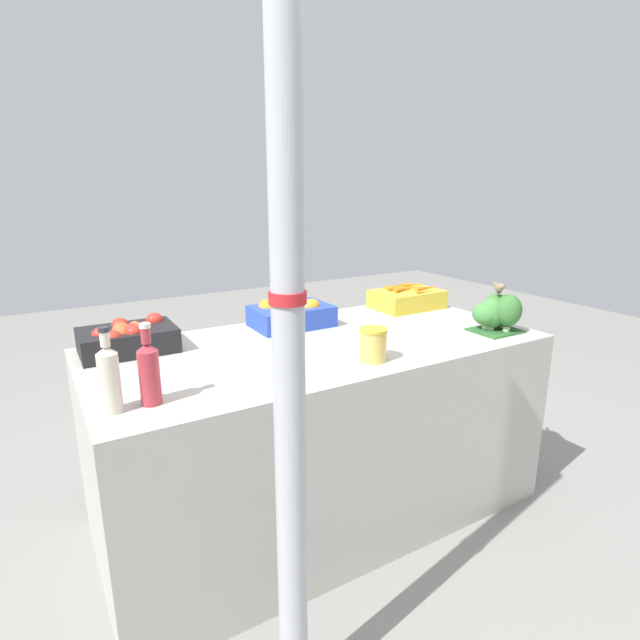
{
  "coord_description": "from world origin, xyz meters",
  "views": [
    {
      "loc": [
        -1.06,
        -1.79,
        1.5
      ],
      "look_at": [
        0.0,
        0.0,
        0.94
      ],
      "focal_mm": 28.0,
      "sensor_mm": 36.0,
      "label": 1
    }
  ],
  "objects_px": {
    "orange_crate": "(291,314)",
    "carrot_crate": "(407,298)",
    "support_pole": "(288,342)",
    "sparrow_bird": "(499,287)",
    "juice_bottle_ruby": "(149,371)",
    "pickle_jar": "(373,344)",
    "broccoli_pile": "(498,312)",
    "apple_crate": "(128,338)",
    "juice_bottle_cloudy": "(109,377)"
  },
  "relations": [
    {
      "from": "carrot_crate",
      "to": "juice_bottle_cloudy",
      "type": "height_order",
      "value": "juice_bottle_cloudy"
    },
    {
      "from": "sparrow_bird",
      "to": "apple_crate",
      "type": "bearing_deg",
      "value": -77.59
    },
    {
      "from": "pickle_jar",
      "to": "orange_crate",
      "type": "bearing_deg",
      "value": 94.9
    },
    {
      "from": "support_pole",
      "to": "orange_crate",
      "type": "distance_m",
      "value": 1.2
    },
    {
      "from": "juice_bottle_cloudy",
      "to": "juice_bottle_ruby",
      "type": "bearing_deg",
      "value": -0.0
    },
    {
      "from": "carrot_crate",
      "to": "sparrow_bird",
      "type": "height_order",
      "value": "sparrow_bird"
    },
    {
      "from": "sparrow_bird",
      "to": "broccoli_pile",
      "type": "bearing_deg",
      "value": 137.38
    },
    {
      "from": "apple_crate",
      "to": "pickle_jar",
      "type": "height_order",
      "value": "apple_crate"
    },
    {
      "from": "juice_bottle_ruby",
      "to": "support_pole",
      "type": "bearing_deg",
      "value": -63.45
    },
    {
      "from": "apple_crate",
      "to": "orange_crate",
      "type": "bearing_deg",
      "value": 0.08
    },
    {
      "from": "carrot_crate",
      "to": "pickle_jar",
      "type": "bearing_deg",
      "value": -138.47
    },
    {
      "from": "broccoli_pile",
      "to": "carrot_crate",
      "type": "bearing_deg",
      "value": 97.32
    },
    {
      "from": "support_pole",
      "to": "orange_crate",
      "type": "height_order",
      "value": "support_pole"
    },
    {
      "from": "juice_bottle_ruby",
      "to": "pickle_jar",
      "type": "distance_m",
      "value": 0.84
    },
    {
      "from": "support_pole",
      "to": "apple_crate",
      "type": "xyz_separation_m",
      "value": [
        -0.21,
        1.05,
        -0.24
      ]
    },
    {
      "from": "carrot_crate",
      "to": "pickle_jar",
      "type": "xyz_separation_m",
      "value": [
        -0.68,
        -0.6,
        0.01
      ]
    },
    {
      "from": "broccoli_pile",
      "to": "sparrow_bird",
      "type": "height_order",
      "value": "sparrow_bird"
    },
    {
      "from": "pickle_jar",
      "to": "sparrow_bird",
      "type": "distance_m",
      "value": 0.75
    },
    {
      "from": "pickle_jar",
      "to": "sparrow_bird",
      "type": "height_order",
      "value": "sparrow_bird"
    },
    {
      "from": "juice_bottle_ruby",
      "to": "broccoli_pile",
      "type": "bearing_deg",
      "value": 0.2
    },
    {
      "from": "support_pole",
      "to": "orange_crate",
      "type": "relative_size",
      "value": 6.07
    },
    {
      "from": "juice_bottle_ruby",
      "to": "pickle_jar",
      "type": "height_order",
      "value": "juice_bottle_ruby"
    },
    {
      "from": "apple_crate",
      "to": "broccoli_pile",
      "type": "height_order",
      "value": "broccoli_pile"
    },
    {
      "from": "carrot_crate",
      "to": "juice_bottle_cloudy",
      "type": "distance_m",
      "value": 1.72
    },
    {
      "from": "juice_bottle_cloudy",
      "to": "support_pole",
      "type": "bearing_deg",
      "value": -53.57
    },
    {
      "from": "carrot_crate",
      "to": "pickle_jar",
      "type": "distance_m",
      "value": 0.9
    },
    {
      "from": "broccoli_pile",
      "to": "pickle_jar",
      "type": "height_order",
      "value": "broccoli_pile"
    },
    {
      "from": "support_pole",
      "to": "pickle_jar",
      "type": "bearing_deg",
      "value": 37.07
    },
    {
      "from": "orange_crate",
      "to": "carrot_crate",
      "type": "height_order",
      "value": "carrot_crate"
    },
    {
      "from": "apple_crate",
      "to": "juice_bottle_ruby",
      "type": "distance_m",
      "value": 0.57
    },
    {
      "from": "broccoli_pile",
      "to": "pickle_jar",
      "type": "bearing_deg",
      "value": -177.11
    },
    {
      "from": "support_pole",
      "to": "apple_crate",
      "type": "distance_m",
      "value": 1.09
    },
    {
      "from": "support_pole",
      "to": "apple_crate",
      "type": "relative_size",
      "value": 6.07
    },
    {
      "from": "support_pole",
      "to": "apple_crate",
      "type": "height_order",
      "value": "support_pole"
    },
    {
      "from": "pickle_jar",
      "to": "juice_bottle_ruby",
      "type": "bearing_deg",
      "value": 177.8
    },
    {
      "from": "orange_crate",
      "to": "sparrow_bird",
      "type": "distance_m",
      "value": 0.98
    },
    {
      "from": "support_pole",
      "to": "sparrow_bird",
      "type": "height_order",
      "value": "support_pole"
    },
    {
      "from": "pickle_jar",
      "to": "support_pole",
      "type": "bearing_deg",
      "value": -142.93
    },
    {
      "from": "orange_crate",
      "to": "carrot_crate",
      "type": "bearing_deg",
      "value": 0.01
    },
    {
      "from": "orange_crate",
      "to": "carrot_crate",
      "type": "distance_m",
      "value": 0.73
    },
    {
      "from": "carrot_crate",
      "to": "pickle_jar",
      "type": "relative_size",
      "value": 2.85
    },
    {
      "from": "carrot_crate",
      "to": "broccoli_pile",
      "type": "height_order",
      "value": "broccoli_pile"
    },
    {
      "from": "apple_crate",
      "to": "carrot_crate",
      "type": "height_order",
      "value": "carrot_crate"
    },
    {
      "from": "orange_crate",
      "to": "carrot_crate",
      "type": "relative_size",
      "value": 1.0
    },
    {
      "from": "apple_crate",
      "to": "broccoli_pile",
      "type": "relative_size",
      "value": 1.57
    },
    {
      "from": "support_pole",
      "to": "broccoli_pile",
      "type": "bearing_deg",
      "value": 19.95
    },
    {
      "from": "support_pole",
      "to": "sparrow_bird",
      "type": "relative_size",
      "value": 18.74
    },
    {
      "from": "broccoli_pile",
      "to": "sparrow_bird",
      "type": "relative_size",
      "value": 1.97
    },
    {
      "from": "juice_bottle_cloudy",
      "to": "sparrow_bird",
      "type": "height_order",
      "value": "juice_bottle_cloudy"
    },
    {
      "from": "apple_crate",
      "to": "juice_bottle_cloudy",
      "type": "bearing_deg",
      "value": -104.8
    }
  ]
}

